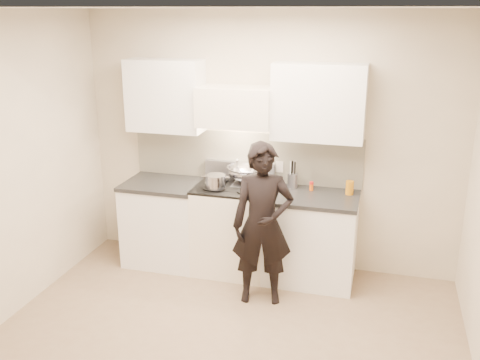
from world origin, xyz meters
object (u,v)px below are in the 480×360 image
stove (233,228)px  person (263,224)px  wok (246,172)px  utensil_crock (293,179)px  counter_right (311,238)px

stove → person: 0.77m
wok → person: person is taller
wok → utensil_crock: wok is taller
person → stove: bearing=116.5°
counter_right → utensil_crock: utensil_crock is taller
utensil_crock → wok: bearing=-173.3°
utensil_crock → person: 0.79m
counter_right → utensil_crock: 0.63m
counter_right → wok: bearing=168.8°
wok → person: size_ratio=0.31×
counter_right → utensil_crock: bearing=140.0°
counter_right → person: person is taller
wok → counter_right: bearing=-11.2°
counter_right → person: (-0.38, -0.54, 0.32)m
counter_right → stove: bearing=-180.0°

